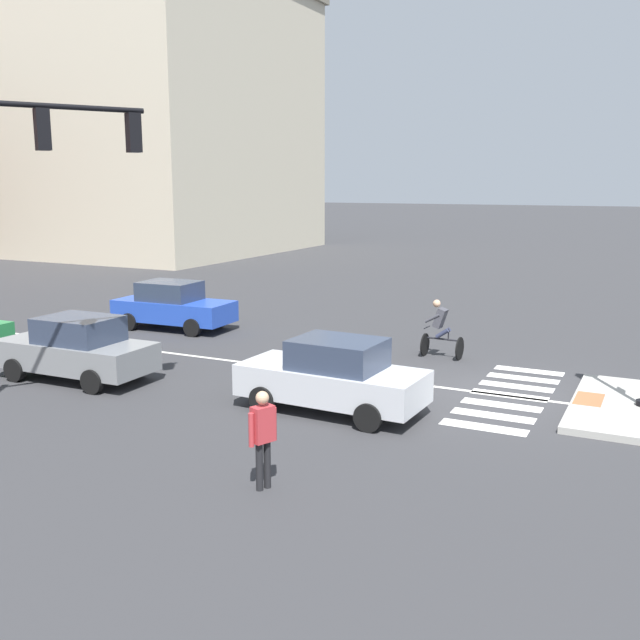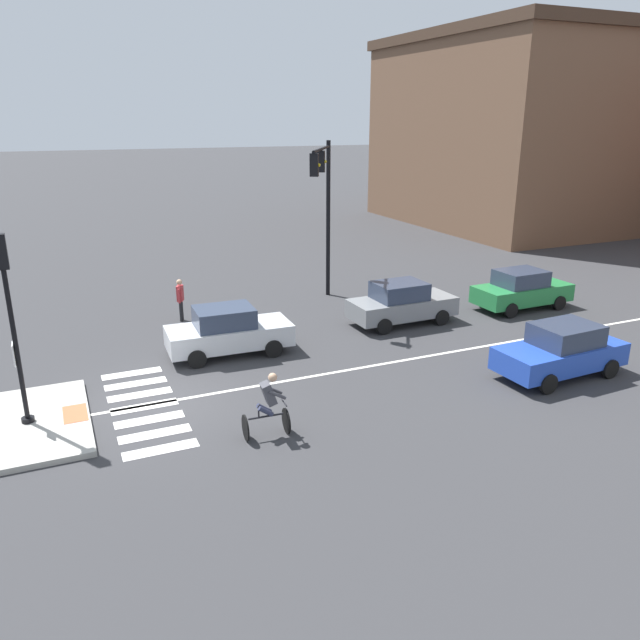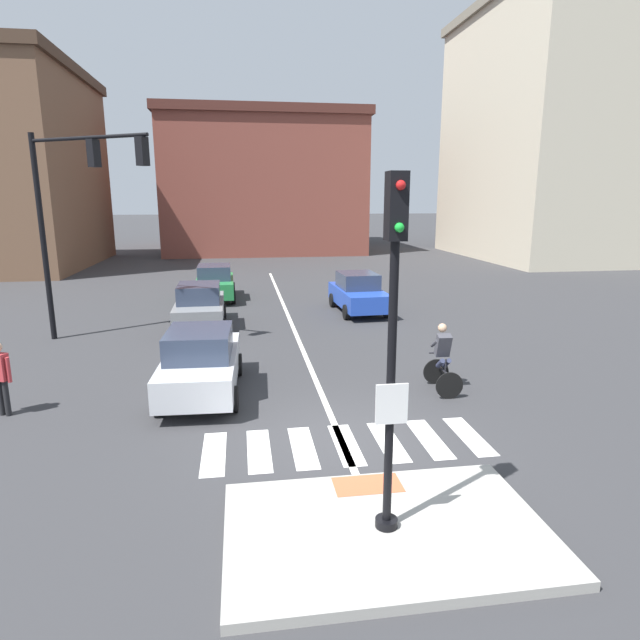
{
  "view_description": "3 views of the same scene",
  "coord_description": "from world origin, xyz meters",
  "px_view_note": "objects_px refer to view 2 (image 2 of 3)",
  "views": [
    {
      "loc": [
        -16.79,
        -3.55,
        4.97
      ],
      "look_at": [
        -0.51,
        4.44,
        1.51
      ],
      "focal_mm": 40.56,
      "sensor_mm": 36.0,
      "label": 1
    },
    {
      "loc": [
        16.07,
        -2.09,
        7.59
      ],
      "look_at": [
        -0.78,
        5.32,
        1.54
      ],
      "focal_mm": 34.68,
      "sensor_mm": 36.0,
      "label": 2
    },
    {
      "loc": [
        -1.93,
        -9.7,
        4.69
      ],
      "look_at": [
        -0.03,
        2.92,
        1.76
      ],
      "focal_mm": 29.91,
      "sensor_mm": 36.0,
      "label": 3
    }
  ],
  "objects_px": {
    "car_blue_eastbound_far": "(561,351)",
    "cyclist": "(268,404)",
    "car_grey_westbound_far": "(401,303)",
    "traffic_light_mast": "(324,194)",
    "car_silver_westbound_near": "(228,331)",
    "pedestrian_at_curb_left": "(180,297)",
    "signal_pole": "(10,313)",
    "car_green_westbound_distant": "(522,290)"
  },
  "relations": [
    {
      "from": "car_blue_eastbound_far",
      "to": "cyclist",
      "type": "distance_m",
      "value": 9.47
    },
    {
      "from": "cyclist",
      "to": "car_grey_westbound_far",
      "type": "bearing_deg",
      "value": 129.94
    },
    {
      "from": "traffic_light_mast",
      "to": "car_blue_eastbound_far",
      "type": "height_order",
      "value": "traffic_light_mast"
    },
    {
      "from": "car_blue_eastbound_far",
      "to": "car_silver_westbound_near",
      "type": "height_order",
      "value": "same"
    },
    {
      "from": "car_blue_eastbound_far",
      "to": "traffic_light_mast",
      "type": "bearing_deg",
      "value": -160.86
    },
    {
      "from": "traffic_light_mast",
      "to": "car_silver_westbound_near",
      "type": "relative_size",
      "value": 1.61
    },
    {
      "from": "car_grey_westbound_far",
      "to": "pedestrian_at_curb_left",
      "type": "distance_m",
      "value": 8.55
    },
    {
      "from": "car_silver_westbound_near",
      "to": "pedestrian_at_curb_left",
      "type": "xyz_separation_m",
      "value": [
        -4.22,
        -0.71,
        0.17
      ]
    },
    {
      "from": "car_silver_westbound_near",
      "to": "car_grey_westbound_far",
      "type": "xyz_separation_m",
      "value": [
        -0.5,
        6.98,
        0.0
      ]
    },
    {
      "from": "car_silver_westbound_near",
      "to": "pedestrian_at_curb_left",
      "type": "distance_m",
      "value": 4.28
    },
    {
      "from": "signal_pole",
      "to": "car_grey_westbound_far",
      "type": "height_order",
      "value": "signal_pole"
    },
    {
      "from": "car_blue_eastbound_far",
      "to": "cyclist",
      "type": "xyz_separation_m",
      "value": [
        0.02,
        -9.46,
        0.06
      ]
    },
    {
      "from": "car_green_westbound_distant",
      "to": "pedestrian_at_curb_left",
      "type": "relative_size",
      "value": 2.47
    },
    {
      "from": "traffic_light_mast",
      "to": "cyclist",
      "type": "bearing_deg",
      "value": -30.92
    },
    {
      "from": "signal_pole",
      "to": "pedestrian_at_curb_left",
      "type": "distance_m",
      "value": 9.23
    },
    {
      "from": "traffic_light_mast",
      "to": "cyclist",
      "type": "relative_size",
      "value": 3.98
    },
    {
      "from": "car_silver_westbound_near",
      "to": "pedestrian_at_curb_left",
      "type": "relative_size",
      "value": 2.49
    },
    {
      "from": "signal_pole",
      "to": "car_blue_eastbound_far",
      "type": "height_order",
      "value": "signal_pole"
    },
    {
      "from": "signal_pole",
      "to": "cyclist",
      "type": "height_order",
      "value": "signal_pole"
    },
    {
      "from": "cyclist",
      "to": "car_green_westbound_distant",
      "type": "bearing_deg",
      "value": 114.69
    },
    {
      "from": "signal_pole",
      "to": "pedestrian_at_curb_left",
      "type": "relative_size",
      "value": 2.91
    },
    {
      "from": "car_grey_westbound_far",
      "to": "car_silver_westbound_near",
      "type": "bearing_deg",
      "value": -85.94
    },
    {
      "from": "signal_pole",
      "to": "car_green_westbound_distant",
      "type": "distance_m",
      "value": 19.1
    },
    {
      "from": "pedestrian_at_curb_left",
      "to": "car_blue_eastbound_far",
      "type": "bearing_deg",
      "value": 43.41
    },
    {
      "from": "signal_pole",
      "to": "traffic_light_mast",
      "type": "height_order",
      "value": "traffic_light_mast"
    },
    {
      "from": "car_blue_eastbound_far",
      "to": "car_grey_westbound_far",
      "type": "bearing_deg",
      "value": -163.84
    },
    {
      "from": "car_grey_westbound_far",
      "to": "cyclist",
      "type": "distance_m",
      "value": 9.94
    },
    {
      "from": "car_blue_eastbound_far",
      "to": "car_grey_westbound_far",
      "type": "relative_size",
      "value": 1.01
    },
    {
      "from": "traffic_light_mast",
      "to": "car_green_westbound_distant",
      "type": "xyz_separation_m",
      "value": [
        3.95,
        7.2,
        -3.81
      ]
    },
    {
      "from": "car_blue_eastbound_far",
      "to": "pedestrian_at_curb_left",
      "type": "bearing_deg",
      "value": -136.59
    },
    {
      "from": "traffic_light_mast",
      "to": "cyclist",
      "type": "height_order",
      "value": "traffic_light_mast"
    },
    {
      "from": "car_blue_eastbound_far",
      "to": "car_green_westbound_distant",
      "type": "bearing_deg",
      "value": 148.34
    },
    {
      "from": "car_silver_westbound_near",
      "to": "car_green_westbound_distant",
      "type": "bearing_deg",
      "value": 90.81
    },
    {
      "from": "cyclist",
      "to": "pedestrian_at_curb_left",
      "type": "relative_size",
      "value": 1.01
    },
    {
      "from": "signal_pole",
      "to": "car_green_westbound_distant",
      "type": "height_order",
      "value": "signal_pole"
    },
    {
      "from": "signal_pole",
      "to": "car_green_westbound_distant",
      "type": "bearing_deg",
      "value": 99.49
    },
    {
      "from": "traffic_light_mast",
      "to": "car_blue_eastbound_far",
      "type": "relative_size",
      "value": 1.6
    },
    {
      "from": "signal_pole",
      "to": "car_blue_eastbound_far",
      "type": "distance_m",
      "value": 15.43
    },
    {
      "from": "pedestrian_at_curb_left",
      "to": "signal_pole",
      "type": "bearing_deg",
      "value": -37.22
    },
    {
      "from": "car_blue_eastbound_far",
      "to": "car_grey_westbound_far",
      "type": "distance_m",
      "value": 6.62
    },
    {
      "from": "signal_pole",
      "to": "cyclist",
      "type": "distance_m",
      "value": 6.63
    },
    {
      "from": "signal_pole",
      "to": "car_blue_eastbound_far",
      "type": "relative_size",
      "value": 1.17
    }
  ]
}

